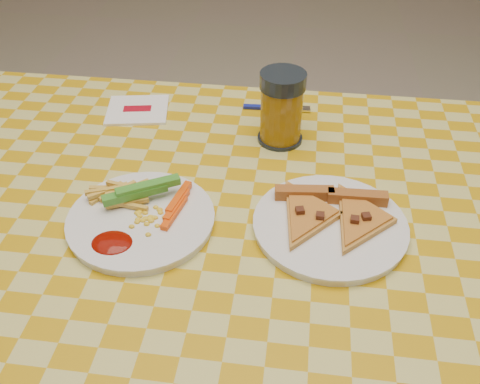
% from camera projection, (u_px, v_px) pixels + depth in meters
% --- Properties ---
extents(table, '(1.28, 0.88, 0.76)m').
position_uv_depth(table, '(247.00, 257.00, 0.87)').
color(table, white).
rests_on(table, ground).
extents(plate_left, '(0.29, 0.29, 0.01)m').
position_uv_depth(plate_left, '(141.00, 221.00, 0.82)').
color(plate_left, white).
rests_on(plate_left, table).
extents(plate_right, '(0.30, 0.30, 0.01)m').
position_uv_depth(plate_right, '(330.00, 227.00, 0.81)').
color(plate_right, white).
rests_on(plate_right, table).
extents(fries_veggies, '(0.18, 0.17, 0.04)m').
position_uv_depth(fries_veggies, '(137.00, 205.00, 0.83)').
color(fries_veggies, gold).
rests_on(fries_veggies, plate_left).
extents(pizza_slices, '(0.21, 0.19, 0.02)m').
position_uv_depth(pizza_slices, '(332.00, 214.00, 0.81)').
color(pizza_slices, gold).
rests_on(pizza_slices, plate_right).
extents(drink_glass, '(0.08, 0.08, 0.14)m').
position_uv_depth(drink_glass, '(281.00, 108.00, 0.97)').
color(drink_glass, black).
rests_on(drink_glass, table).
extents(napkin, '(0.14, 0.13, 0.01)m').
position_uv_depth(napkin, '(138.00, 110.00, 1.09)').
color(napkin, white).
rests_on(napkin, table).
extents(fork, '(0.14, 0.02, 0.01)m').
position_uv_depth(fork, '(278.00, 108.00, 1.09)').
color(fork, navy).
rests_on(fork, table).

